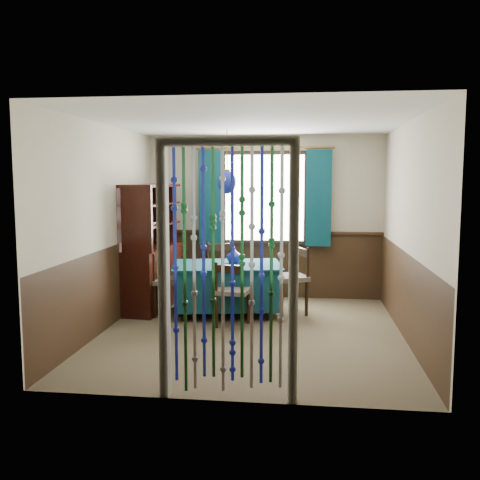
# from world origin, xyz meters

# --- Properties ---
(floor) EXTENTS (4.00, 4.00, 0.00)m
(floor) POSITION_xyz_m (0.00, 0.00, 0.00)
(floor) COLOR brown
(floor) RESTS_ON ground
(ceiling) EXTENTS (4.00, 4.00, 0.00)m
(ceiling) POSITION_xyz_m (0.00, 0.00, 2.50)
(ceiling) COLOR silver
(ceiling) RESTS_ON ground
(wall_back) EXTENTS (3.60, 0.00, 3.60)m
(wall_back) POSITION_xyz_m (0.00, 2.00, 1.25)
(wall_back) COLOR #C1B79E
(wall_back) RESTS_ON ground
(wall_front) EXTENTS (3.60, 0.00, 3.60)m
(wall_front) POSITION_xyz_m (0.00, -2.00, 1.25)
(wall_front) COLOR #C1B79E
(wall_front) RESTS_ON ground
(wall_left) EXTENTS (0.00, 4.00, 4.00)m
(wall_left) POSITION_xyz_m (-1.80, 0.00, 1.25)
(wall_left) COLOR #C1B79E
(wall_left) RESTS_ON ground
(wall_right) EXTENTS (0.00, 4.00, 4.00)m
(wall_right) POSITION_xyz_m (1.80, 0.00, 1.25)
(wall_right) COLOR #C1B79E
(wall_right) RESTS_ON ground
(wainscot_back) EXTENTS (3.60, 0.00, 3.60)m
(wainscot_back) POSITION_xyz_m (0.00, 1.99, 0.50)
(wainscot_back) COLOR #342213
(wainscot_back) RESTS_ON ground
(wainscot_front) EXTENTS (3.60, 0.00, 3.60)m
(wainscot_front) POSITION_xyz_m (0.00, -1.99, 0.50)
(wainscot_front) COLOR #342213
(wainscot_front) RESTS_ON ground
(wainscot_left) EXTENTS (0.00, 4.00, 4.00)m
(wainscot_left) POSITION_xyz_m (-1.79, 0.00, 0.50)
(wainscot_left) COLOR #342213
(wainscot_left) RESTS_ON ground
(wainscot_right) EXTENTS (0.00, 4.00, 4.00)m
(wainscot_right) POSITION_xyz_m (1.79, 0.00, 0.50)
(wainscot_right) COLOR #342213
(wainscot_right) RESTS_ON ground
(window) EXTENTS (1.32, 0.12, 1.42)m
(window) POSITION_xyz_m (0.00, 1.95, 1.55)
(window) COLOR black
(window) RESTS_ON wall_back
(doorway) EXTENTS (1.16, 0.12, 2.18)m
(doorway) POSITION_xyz_m (0.00, -1.94, 1.05)
(doorway) COLOR silver
(doorway) RESTS_ON ground
(dining_table) EXTENTS (1.59, 1.23, 0.69)m
(dining_table) POSITION_xyz_m (-0.42, 0.86, 0.41)
(dining_table) COLOR #0E3B48
(dining_table) RESTS_ON floor
(chair_near) EXTENTS (0.46, 0.44, 0.83)m
(chair_near) POSITION_xyz_m (-0.27, 0.26, 0.44)
(chair_near) COLOR black
(chair_near) RESTS_ON floor
(chair_far) EXTENTS (0.59, 0.58, 0.90)m
(chair_far) POSITION_xyz_m (-0.58, 1.48, 0.48)
(chair_far) COLOR black
(chair_far) RESTS_ON floor
(chair_left) EXTENTS (0.53, 0.54, 0.87)m
(chair_left) POSITION_xyz_m (-1.28, 0.75, 0.46)
(chair_left) COLOR black
(chair_left) RESTS_ON floor
(chair_right) EXTENTS (0.59, 0.60, 0.93)m
(chair_right) POSITION_xyz_m (0.45, 1.00, 0.49)
(chair_right) COLOR black
(chair_right) RESTS_ON floor
(sideboard) EXTENTS (0.59, 1.39, 1.76)m
(sideboard) POSITION_xyz_m (-1.55, 1.09, 0.61)
(sideboard) COLOR black
(sideboard) RESTS_ON floor
(pendant_lamp) EXTENTS (0.25, 0.25, 0.86)m
(pendant_lamp) POSITION_xyz_m (-0.42, 0.86, 1.80)
(pendant_lamp) COLOR olive
(pendant_lamp) RESTS_ON ceiling
(vase_table) EXTENTS (0.21, 0.21, 0.20)m
(vase_table) POSITION_xyz_m (-0.34, 0.96, 0.79)
(vase_table) COLOR navy
(vase_table) RESTS_ON dining_table
(bowl_shelf) EXTENTS (0.20, 0.20, 0.05)m
(bowl_shelf) POSITION_xyz_m (-1.49, 0.84, 1.23)
(bowl_shelf) COLOR beige
(bowl_shelf) RESTS_ON sideboard
(vase_sideboard) EXTENTS (0.19, 0.19, 0.18)m
(vase_sideboard) POSITION_xyz_m (-1.49, 1.44, 0.97)
(vase_sideboard) COLOR beige
(vase_sideboard) RESTS_ON sideboard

